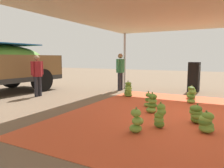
{
  "coord_description": "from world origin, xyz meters",
  "views": [
    {
      "loc": [
        -5.46,
        -0.89,
        1.47
      ],
      "look_at": [
        -0.71,
        1.61,
        0.81
      ],
      "focal_mm": 33.88,
      "sensor_mm": 36.0,
      "label": 1
    }
  ],
  "objects_px": {
    "banana_bunch_9": "(128,89)",
    "banana_bunch_10": "(148,100)",
    "banana_bunch_3": "(192,93)",
    "banana_bunch_11": "(191,97)",
    "worker_0": "(37,73)",
    "worker_1": "(120,69)",
    "speaker_stack": "(194,77)",
    "banana_bunch_7": "(136,122)",
    "banana_bunch_4": "(152,104)",
    "banana_bunch_6": "(128,92)",
    "banana_bunch_1": "(160,116)",
    "banana_bunch_0": "(197,115)"
  },
  "relations": [
    {
      "from": "banana_bunch_1",
      "to": "speaker_stack",
      "type": "xyz_separation_m",
      "value": [
        5.63,
        -0.0,
        0.4
      ]
    },
    {
      "from": "banana_bunch_6",
      "to": "worker_1",
      "type": "distance_m",
      "value": 1.84
    },
    {
      "from": "worker_1",
      "to": "banana_bunch_4",
      "type": "bearing_deg",
      "value": -142.48
    },
    {
      "from": "banana_bunch_1",
      "to": "banana_bunch_6",
      "type": "distance_m",
      "value": 3.64
    },
    {
      "from": "banana_bunch_11",
      "to": "worker_1",
      "type": "xyz_separation_m",
      "value": [
        1.5,
        3.28,
        0.77
      ]
    },
    {
      "from": "banana_bunch_11",
      "to": "worker_0",
      "type": "bearing_deg",
      "value": 104.06
    },
    {
      "from": "banana_bunch_4",
      "to": "banana_bunch_11",
      "type": "relative_size",
      "value": 1.15
    },
    {
      "from": "banana_bunch_3",
      "to": "banana_bunch_7",
      "type": "bearing_deg",
      "value": 173.8
    },
    {
      "from": "banana_bunch_7",
      "to": "speaker_stack",
      "type": "height_order",
      "value": "speaker_stack"
    },
    {
      "from": "banana_bunch_1",
      "to": "banana_bunch_6",
      "type": "xyz_separation_m",
      "value": [
        3.02,
        2.04,
        -0.06
      ]
    },
    {
      "from": "banana_bunch_9",
      "to": "banana_bunch_10",
      "type": "distance_m",
      "value": 2.18
    },
    {
      "from": "worker_0",
      "to": "worker_1",
      "type": "distance_m",
      "value": 3.58
    },
    {
      "from": "speaker_stack",
      "to": "banana_bunch_10",
      "type": "bearing_deg",
      "value": 168.09
    },
    {
      "from": "banana_bunch_0",
      "to": "banana_bunch_6",
      "type": "bearing_deg",
      "value": 49.39
    },
    {
      "from": "banana_bunch_3",
      "to": "banana_bunch_6",
      "type": "height_order",
      "value": "banana_bunch_3"
    },
    {
      "from": "banana_bunch_3",
      "to": "banana_bunch_4",
      "type": "relative_size",
      "value": 0.85
    },
    {
      "from": "banana_bunch_1",
      "to": "banana_bunch_3",
      "type": "bearing_deg",
      "value": -2.21
    },
    {
      "from": "banana_bunch_6",
      "to": "speaker_stack",
      "type": "bearing_deg",
      "value": -38.04
    },
    {
      "from": "banana_bunch_4",
      "to": "worker_0",
      "type": "bearing_deg",
      "value": 85.08
    },
    {
      "from": "banana_bunch_9",
      "to": "worker_1",
      "type": "bearing_deg",
      "value": 40.39
    },
    {
      "from": "banana_bunch_4",
      "to": "banana_bunch_11",
      "type": "bearing_deg",
      "value": -23.77
    },
    {
      "from": "banana_bunch_9",
      "to": "worker_0",
      "type": "relative_size",
      "value": 0.36
    },
    {
      "from": "banana_bunch_10",
      "to": "banana_bunch_11",
      "type": "distance_m",
      "value": 1.58
    },
    {
      "from": "banana_bunch_11",
      "to": "banana_bunch_3",
      "type": "bearing_deg",
      "value": 7.19
    },
    {
      "from": "banana_bunch_4",
      "to": "worker_1",
      "type": "xyz_separation_m",
      "value": [
        3.26,
        2.51,
        0.73
      ]
    },
    {
      "from": "banana_bunch_3",
      "to": "banana_bunch_10",
      "type": "relative_size",
      "value": 0.97
    },
    {
      "from": "banana_bunch_4",
      "to": "banana_bunch_7",
      "type": "xyz_separation_m",
      "value": [
        -1.62,
        -0.18,
        -0.02
      ]
    },
    {
      "from": "banana_bunch_3",
      "to": "banana_bunch_9",
      "type": "relative_size",
      "value": 0.83
    },
    {
      "from": "banana_bunch_9",
      "to": "banana_bunch_10",
      "type": "relative_size",
      "value": 1.17
    },
    {
      "from": "banana_bunch_6",
      "to": "banana_bunch_9",
      "type": "height_order",
      "value": "banana_bunch_9"
    },
    {
      "from": "banana_bunch_3",
      "to": "banana_bunch_11",
      "type": "xyz_separation_m",
      "value": [
        -0.97,
        -0.12,
        0.0
      ]
    },
    {
      "from": "worker_1",
      "to": "speaker_stack",
      "type": "distance_m",
      "value": 3.29
    },
    {
      "from": "banana_bunch_6",
      "to": "speaker_stack",
      "type": "distance_m",
      "value": 3.34
    },
    {
      "from": "banana_bunch_1",
      "to": "banana_bunch_9",
      "type": "distance_m",
      "value": 4.05
    },
    {
      "from": "banana_bunch_4",
      "to": "banana_bunch_9",
      "type": "relative_size",
      "value": 0.98
    },
    {
      "from": "banana_bunch_11",
      "to": "worker_1",
      "type": "bearing_deg",
      "value": 65.42
    },
    {
      "from": "banana_bunch_4",
      "to": "banana_bunch_10",
      "type": "height_order",
      "value": "banana_bunch_4"
    },
    {
      "from": "banana_bunch_6",
      "to": "worker_1",
      "type": "xyz_separation_m",
      "value": [
        1.35,
        0.98,
        0.79
      ]
    },
    {
      "from": "banana_bunch_1",
      "to": "banana_bunch_4",
      "type": "bearing_deg",
      "value": 24.64
    },
    {
      "from": "banana_bunch_10",
      "to": "worker_1",
      "type": "distance_m",
      "value": 3.52
    },
    {
      "from": "banana_bunch_10",
      "to": "worker_0",
      "type": "distance_m",
      "value": 4.41
    },
    {
      "from": "banana_bunch_11",
      "to": "worker_1",
      "type": "height_order",
      "value": "worker_1"
    },
    {
      "from": "banana_bunch_0",
      "to": "banana_bunch_11",
      "type": "xyz_separation_m",
      "value": [
        2.16,
        0.39,
        0.01
      ]
    },
    {
      "from": "worker_0",
      "to": "worker_1",
      "type": "bearing_deg",
      "value": -36.96
    },
    {
      "from": "banana_bunch_3",
      "to": "banana_bunch_11",
      "type": "distance_m",
      "value": 0.98
    },
    {
      "from": "banana_bunch_3",
      "to": "banana_bunch_4",
      "type": "distance_m",
      "value": 2.81
    },
    {
      "from": "banana_bunch_0",
      "to": "banana_bunch_6",
      "type": "relative_size",
      "value": 1.08
    },
    {
      "from": "banana_bunch_3",
      "to": "banana_bunch_7",
      "type": "height_order",
      "value": "banana_bunch_7"
    },
    {
      "from": "banana_bunch_1",
      "to": "banana_bunch_4",
      "type": "height_order",
      "value": "banana_bunch_4"
    },
    {
      "from": "banana_bunch_10",
      "to": "worker_0",
      "type": "xyz_separation_m",
      "value": [
        -0.21,
        4.35,
        0.71
      ]
    }
  ]
}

